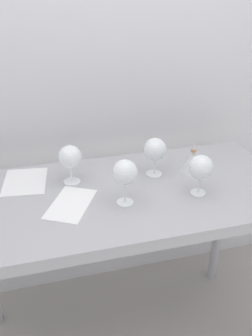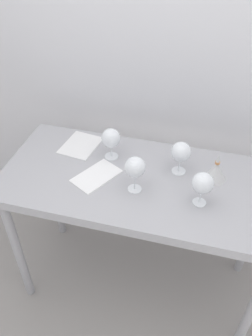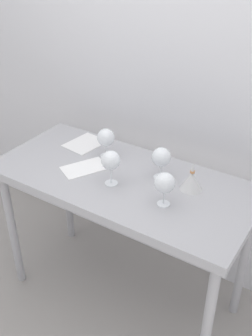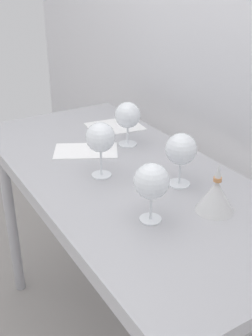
{
  "view_description": "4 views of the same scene",
  "coord_description": "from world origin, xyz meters",
  "px_view_note": "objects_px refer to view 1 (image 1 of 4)",
  "views": [
    {
      "loc": [
        -0.32,
        -1.26,
        1.72
      ],
      "look_at": [
        0.03,
        0.04,
        0.98
      ],
      "focal_mm": 39.61,
      "sensor_mm": 36.0,
      "label": 1
    },
    {
      "loc": [
        0.26,
        -1.26,
        2.05
      ],
      "look_at": [
        -0.08,
        -0.0,
        0.95
      ],
      "focal_mm": 37.26,
      "sensor_mm": 36.0,
      "label": 2
    },
    {
      "loc": [
        0.97,
        -1.47,
        2.05
      ],
      "look_at": [
        0.04,
        -0.02,
        0.98
      ],
      "focal_mm": 42.9,
      "sensor_mm": 36.0,
      "label": 3
    },
    {
      "loc": [
        1.1,
        -0.66,
        1.55
      ],
      "look_at": [
        0.04,
        -0.02,
        0.93
      ],
      "focal_mm": 44.73,
      "sensor_mm": 36.0,
      "label": 4
    }
  ],
  "objects_px": {
    "wine_glass_near_center": "(125,173)",
    "tasting_sheet_lower": "(25,182)",
    "tasting_sheet_upper": "(71,204)",
    "wine_glass_far_right": "(155,150)",
    "wine_glass_near_right": "(201,168)",
    "wine_glass_far_left": "(70,158)",
    "decanter_funnel": "(193,161)"
  },
  "relations": [
    {
      "from": "tasting_sheet_upper",
      "to": "wine_glass_near_right",
      "type": "bearing_deg",
      "value": 22.65
    },
    {
      "from": "tasting_sheet_lower",
      "to": "wine_glass_near_right",
      "type": "bearing_deg",
      "value": -14.51
    },
    {
      "from": "tasting_sheet_upper",
      "to": "tasting_sheet_lower",
      "type": "xyz_separation_m",
      "value": [
        -0.17,
        0.22,
        0.0
      ]
    },
    {
      "from": "wine_glass_far_right",
      "to": "wine_glass_far_left",
      "type": "xyz_separation_m",
      "value": [
        -0.36,
        0.03,
        -0.0
      ]
    },
    {
      "from": "tasting_sheet_upper",
      "to": "tasting_sheet_lower",
      "type": "height_order",
      "value": "same"
    },
    {
      "from": "tasting_sheet_lower",
      "to": "decanter_funnel",
      "type": "distance_m",
      "value": 0.74
    },
    {
      "from": "wine_glass_near_right",
      "to": "wine_glass_near_center",
      "type": "relative_size",
      "value": 0.91
    },
    {
      "from": "wine_glass_far_right",
      "to": "wine_glass_near_center",
      "type": "xyz_separation_m",
      "value": [
        -0.18,
        -0.19,
        0.01
      ]
    },
    {
      "from": "wine_glass_far_right",
      "to": "tasting_sheet_lower",
      "type": "bearing_deg",
      "value": 171.79
    },
    {
      "from": "wine_glass_far_left",
      "to": "tasting_sheet_upper",
      "type": "bearing_deg",
      "value": -99.24
    },
    {
      "from": "wine_glass_far_right",
      "to": "tasting_sheet_upper",
      "type": "bearing_deg",
      "value": -160.08
    },
    {
      "from": "wine_glass_far_right",
      "to": "decanter_funnel",
      "type": "relative_size",
      "value": 1.16
    },
    {
      "from": "wine_glass_far_right",
      "to": "wine_glass_near_center",
      "type": "distance_m",
      "value": 0.26
    },
    {
      "from": "wine_glass_far_left",
      "to": "decanter_funnel",
      "type": "distance_m",
      "value": 0.55
    },
    {
      "from": "wine_glass_near_right",
      "to": "wine_glass_far_right",
      "type": "distance_m",
      "value": 0.23
    },
    {
      "from": "tasting_sheet_upper",
      "to": "wine_glass_far_right",
      "type": "bearing_deg",
      "value": 48.54
    },
    {
      "from": "tasting_sheet_lower",
      "to": "wine_glass_far_left",
      "type": "bearing_deg",
      "value": -7.82
    },
    {
      "from": "wine_glass_near_center",
      "to": "tasting_sheet_upper",
      "type": "xyz_separation_m",
      "value": [
        -0.21,
        0.04,
        -0.13
      ]
    },
    {
      "from": "wine_glass_far_right",
      "to": "decanter_funnel",
      "type": "distance_m",
      "value": 0.19
    },
    {
      "from": "wine_glass_far_left",
      "to": "tasting_sheet_lower",
      "type": "distance_m",
      "value": 0.23
    },
    {
      "from": "decanter_funnel",
      "to": "wine_glass_near_right",
      "type": "bearing_deg",
      "value": -106.2
    },
    {
      "from": "tasting_sheet_upper",
      "to": "tasting_sheet_lower",
      "type": "distance_m",
      "value": 0.28
    },
    {
      "from": "wine_glass_near_right",
      "to": "wine_glass_near_center",
      "type": "xyz_separation_m",
      "value": [
        -0.31,
        0.01,
        0.02
      ]
    },
    {
      "from": "wine_glass_far_left",
      "to": "tasting_sheet_lower",
      "type": "height_order",
      "value": "wine_glass_far_left"
    },
    {
      "from": "wine_glass_near_center",
      "to": "tasting_sheet_lower",
      "type": "bearing_deg",
      "value": 144.68
    },
    {
      "from": "wine_glass_near_right",
      "to": "tasting_sheet_upper",
      "type": "distance_m",
      "value": 0.53
    },
    {
      "from": "wine_glass_near_right",
      "to": "wine_glass_near_center",
      "type": "height_order",
      "value": "wine_glass_near_center"
    },
    {
      "from": "wine_glass_far_right",
      "to": "tasting_sheet_upper",
      "type": "distance_m",
      "value": 0.43
    },
    {
      "from": "wine_glass_far_right",
      "to": "wine_glass_near_center",
      "type": "relative_size",
      "value": 0.93
    },
    {
      "from": "wine_glass_near_right",
      "to": "decanter_funnel",
      "type": "bearing_deg",
      "value": 73.8
    },
    {
      "from": "tasting_sheet_upper",
      "to": "wine_glass_near_center",
      "type": "bearing_deg",
      "value": 16.6
    },
    {
      "from": "wine_glass_near_center",
      "to": "tasting_sheet_lower",
      "type": "distance_m",
      "value": 0.48
    }
  ]
}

